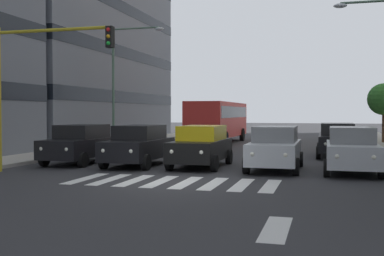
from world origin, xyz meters
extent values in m
plane|color=#2D2D30|center=(0.00, 0.00, 0.00)|extent=(180.00, 180.00, 0.00)
cube|color=black|center=(14.43, -20.56, 3.46)|extent=(8.32, 21.91, 0.90)
cube|color=black|center=(14.43, -20.56, 6.91)|extent=(8.32, 21.91, 0.90)
cube|color=black|center=(14.43, -20.56, 10.37)|extent=(8.32, 21.91, 0.90)
cube|color=silver|center=(-3.15, 0.00, 0.00)|extent=(0.45, 2.80, 0.01)
cube|color=silver|center=(-2.25, 0.00, 0.00)|extent=(0.45, 2.80, 0.01)
cube|color=silver|center=(-1.35, 0.00, 0.00)|extent=(0.45, 2.80, 0.01)
cube|color=silver|center=(-0.45, 0.00, 0.00)|extent=(0.45, 2.80, 0.01)
cube|color=silver|center=(0.45, 0.00, 0.00)|extent=(0.45, 2.80, 0.01)
cube|color=silver|center=(1.35, 0.00, 0.00)|extent=(0.45, 2.80, 0.01)
cube|color=silver|center=(2.25, 0.00, 0.00)|extent=(0.45, 2.80, 0.01)
cube|color=silver|center=(3.15, 0.00, 0.00)|extent=(0.45, 2.80, 0.01)
cube|color=silver|center=(-3.85, 5.50, 0.00)|extent=(0.50, 2.20, 0.01)
cube|color=#B2B7BC|center=(-5.72, -4.03, 0.72)|extent=(1.80, 4.40, 0.80)
cube|color=slate|center=(-5.72, -4.23, 1.42)|extent=(1.58, 2.46, 0.60)
cylinder|color=black|center=(-6.62, -2.58, 0.32)|extent=(0.22, 0.64, 0.64)
cylinder|color=black|center=(-4.82, -2.58, 0.32)|extent=(0.22, 0.64, 0.64)
cylinder|color=black|center=(-6.62, -5.48, 0.32)|extent=(0.22, 0.64, 0.64)
cylinder|color=black|center=(-4.82, -5.48, 0.32)|extent=(0.22, 0.64, 0.64)
sphere|color=white|center=(-6.30, -1.88, 0.80)|extent=(0.18, 0.18, 0.18)
sphere|color=white|center=(-5.14, -1.88, 0.80)|extent=(0.18, 0.18, 0.18)
cube|color=#B2B7BC|center=(-2.86, -4.15, 0.72)|extent=(1.80, 4.40, 0.80)
cube|color=slate|center=(-2.86, -4.35, 1.42)|extent=(1.58, 2.46, 0.60)
cylinder|color=black|center=(-3.76, -2.70, 0.32)|extent=(0.22, 0.64, 0.64)
cylinder|color=black|center=(-1.96, -2.70, 0.32)|extent=(0.22, 0.64, 0.64)
cylinder|color=black|center=(-3.76, -5.60, 0.32)|extent=(0.22, 0.64, 0.64)
cylinder|color=black|center=(-1.96, -5.60, 0.32)|extent=(0.22, 0.64, 0.64)
sphere|color=white|center=(-3.44, -2.00, 0.80)|extent=(0.18, 0.18, 0.18)
sphere|color=white|center=(-2.29, -2.00, 0.80)|extent=(0.18, 0.18, 0.18)
cube|color=black|center=(0.21, -4.44, 0.72)|extent=(1.80, 4.40, 0.80)
cube|color=yellow|center=(0.21, -4.64, 1.42)|extent=(1.58, 2.46, 0.60)
cylinder|color=black|center=(-0.69, -2.99, 0.32)|extent=(0.22, 0.64, 0.64)
cylinder|color=black|center=(1.11, -2.99, 0.32)|extent=(0.22, 0.64, 0.64)
cylinder|color=black|center=(-0.69, -5.90, 0.32)|extent=(0.22, 0.64, 0.64)
cylinder|color=black|center=(1.11, -5.90, 0.32)|extent=(0.22, 0.64, 0.64)
sphere|color=white|center=(-0.37, -2.29, 0.80)|extent=(0.18, 0.18, 0.18)
sphere|color=white|center=(0.79, -2.29, 0.80)|extent=(0.18, 0.18, 0.18)
cube|color=black|center=(2.90, -4.20, 0.72)|extent=(1.80, 4.40, 0.80)
cube|color=black|center=(2.90, -4.40, 1.42)|extent=(1.58, 2.46, 0.60)
cylinder|color=black|center=(2.00, -2.75, 0.32)|extent=(0.22, 0.64, 0.64)
cylinder|color=black|center=(3.80, -2.75, 0.32)|extent=(0.22, 0.64, 0.64)
cylinder|color=black|center=(2.00, -5.65, 0.32)|extent=(0.22, 0.64, 0.64)
cylinder|color=black|center=(3.80, -5.65, 0.32)|extent=(0.22, 0.64, 0.64)
sphere|color=white|center=(2.32, -2.05, 0.80)|extent=(0.18, 0.18, 0.18)
sphere|color=white|center=(3.47, -2.05, 0.80)|extent=(0.18, 0.18, 0.18)
cube|color=black|center=(5.74, -4.41, 0.72)|extent=(1.80, 4.40, 0.80)
cube|color=black|center=(5.74, -4.61, 1.42)|extent=(1.58, 2.46, 0.60)
cylinder|color=black|center=(4.84, -2.96, 0.32)|extent=(0.22, 0.64, 0.64)
cylinder|color=black|center=(6.64, -2.96, 0.32)|extent=(0.22, 0.64, 0.64)
cylinder|color=black|center=(4.84, -5.86, 0.32)|extent=(0.22, 0.64, 0.64)
cylinder|color=black|center=(6.64, -5.86, 0.32)|extent=(0.22, 0.64, 0.64)
sphere|color=white|center=(5.17, -2.26, 0.80)|extent=(0.18, 0.18, 0.18)
sphere|color=white|center=(6.32, -2.26, 0.80)|extent=(0.18, 0.18, 0.18)
cube|color=black|center=(-5.35, -10.56, 0.72)|extent=(1.80, 4.40, 0.80)
cube|color=black|center=(-5.35, -10.76, 1.42)|extent=(1.58, 2.46, 0.60)
cylinder|color=black|center=(-6.25, -9.11, 0.32)|extent=(0.22, 0.64, 0.64)
cylinder|color=black|center=(-4.45, -9.11, 0.32)|extent=(0.22, 0.64, 0.64)
cylinder|color=black|center=(-6.25, -12.02, 0.32)|extent=(0.22, 0.64, 0.64)
cylinder|color=black|center=(-4.45, -12.02, 0.32)|extent=(0.22, 0.64, 0.64)
sphere|color=white|center=(-5.92, -8.41, 0.80)|extent=(0.18, 0.18, 0.18)
sphere|color=white|center=(-4.77, -8.41, 0.80)|extent=(0.18, 0.18, 0.18)
cube|color=red|center=(2.90, -20.20, 1.75)|extent=(2.50, 10.50, 2.50)
cube|color=black|center=(2.90, -20.20, 2.30)|extent=(2.52, 9.87, 0.80)
cylinder|color=black|center=(1.65, -16.52, 0.50)|extent=(0.28, 1.00, 1.00)
cylinder|color=black|center=(4.15, -16.52, 0.50)|extent=(0.28, 1.00, 1.00)
cylinder|color=black|center=(1.65, -23.35, 0.50)|extent=(0.28, 1.00, 1.00)
cylinder|color=black|center=(4.15, -23.35, 0.50)|extent=(0.28, 1.00, 1.00)
cylinder|color=#AD991E|center=(4.98, -0.94, 5.30)|extent=(4.65, 0.12, 0.12)
cube|color=black|center=(2.65, -0.94, 4.95)|extent=(0.24, 0.28, 0.76)
sphere|color=red|center=(2.65, -0.79, 5.19)|extent=(0.14, 0.14, 0.14)
sphere|color=orange|center=(2.65, -0.79, 4.95)|extent=(0.14, 0.14, 0.14)
sphere|color=green|center=(2.65, -0.79, 4.71)|extent=(0.14, 0.14, 0.14)
cylinder|color=#4C6B56|center=(-6.82, -6.61, 6.89)|extent=(2.98, 0.10, 0.10)
ellipsoid|color=#B7BCC1|center=(-5.33, -6.61, 6.79)|extent=(0.56, 0.28, 0.20)
cylinder|color=#4C6B56|center=(8.30, -13.49, 3.92)|extent=(0.16, 0.16, 7.54)
cylinder|color=#4C6B56|center=(6.75, -13.49, 7.54)|extent=(3.11, 0.10, 0.10)
ellipsoid|color=#B7BCC1|center=(5.20, -13.49, 7.44)|extent=(0.56, 0.28, 0.20)
cylinder|color=#513823|center=(-8.74, -21.74, 1.34)|extent=(0.20, 0.20, 2.38)
sphere|color=#2D6B28|center=(-8.74, -21.74, 3.21)|extent=(2.26, 2.26, 2.26)
camera|label=1|loc=(-4.76, 14.92, 2.27)|focal=45.23mm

